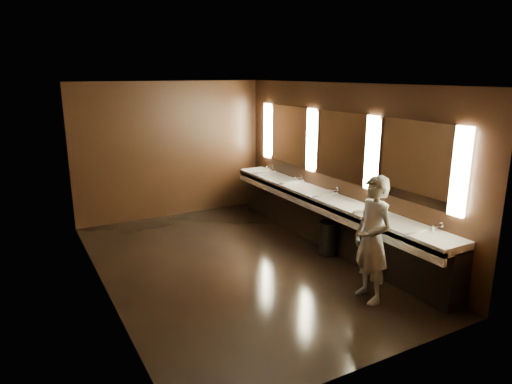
% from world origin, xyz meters
% --- Properties ---
extents(floor, '(6.00, 6.00, 0.00)m').
position_xyz_m(floor, '(0.00, 0.00, 0.00)').
color(floor, black).
rests_on(floor, ground).
extents(ceiling, '(4.00, 6.00, 0.02)m').
position_xyz_m(ceiling, '(0.00, 0.00, 2.80)').
color(ceiling, '#2D2D2B').
rests_on(ceiling, wall_back).
extents(wall_back, '(4.00, 0.02, 2.80)m').
position_xyz_m(wall_back, '(0.00, 3.00, 1.40)').
color(wall_back, black).
rests_on(wall_back, floor).
extents(wall_front, '(4.00, 0.02, 2.80)m').
position_xyz_m(wall_front, '(0.00, -3.00, 1.40)').
color(wall_front, black).
rests_on(wall_front, floor).
extents(wall_left, '(0.02, 6.00, 2.80)m').
position_xyz_m(wall_left, '(-2.00, 0.00, 1.40)').
color(wall_left, black).
rests_on(wall_left, floor).
extents(wall_right, '(0.02, 6.00, 2.80)m').
position_xyz_m(wall_right, '(2.00, 0.00, 1.40)').
color(wall_right, black).
rests_on(wall_right, floor).
extents(sink_counter, '(0.55, 5.40, 1.01)m').
position_xyz_m(sink_counter, '(1.79, 0.00, 0.50)').
color(sink_counter, black).
rests_on(sink_counter, floor).
extents(mirror_band, '(0.06, 5.03, 1.15)m').
position_xyz_m(mirror_band, '(1.98, -0.00, 1.75)').
color(mirror_band, '#FFF3C2').
rests_on(mirror_band, wall_right).
extents(person, '(0.46, 0.65, 1.70)m').
position_xyz_m(person, '(1.05, -1.90, 0.85)').
color(person, '#7B9EB8').
rests_on(person, floor).
extents(trash_bin, '(0.42, 0.42, 0.55)m').
position_xyz_m(trash_bin, '(1.58, -0.36, 0.28)').
color(trash_bin, black).
rests_on(trash_bin, floor).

